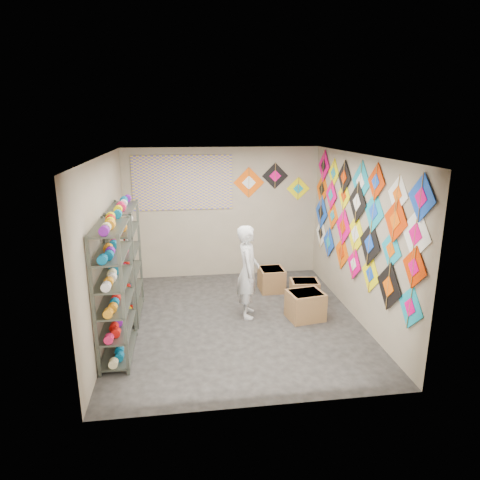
{
  "coord_description": "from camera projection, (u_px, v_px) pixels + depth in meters",
  "views": [
    {
      "loc": [
        -0.83,
        -6.44,
        3.19
      ],
      "look_at": [
        0.1,
        0.3,
        1.3
      ],
      "focal_mm": 32.0,
      "sensor_mm": 36.0,
      "label": 1
    }
  ],
  "objects": [
    {
      "name": "room_walls",
      "position": [
        236.0,
        224.0,
        6.67
      ],
      "size": [
        4.5,
        4.5,
        4.5
      ],
      "color": "tan",
      "rests_on": "ground"
    },
    {
      "name": "poster",
      "position": [
        183.0,
        183.0,
        8.6
      ],
      "size": [
        2.0,
        0.01,
        1.1
      ],
      "primitive_type": "cube",
      "color": "#5A4FAB",
      "rests_on": "room_walls"
    },
    {
      "name": "carton_c",
      "position": [
        271.0,
        279.0,
        8.32
      ],
      "size": [
        0.47,
        0.52,
        0.44
      ],
      "primitive_type": "cube",
      "rotation": [
        0.0,
        0.0,
        0.02
      ],
      "color": "olive",
      "rests_on": "ground"
    },
    {
      "name": "shopkeeper",
      "position": [
        248.0,
        271.0,
        7.1
      ],
      "size": [
        0.67,
        0.53,
        1.57
      ],
      "primitive_type": "imported",
      "rotation": [
        0.0,
        0.0,
        1.44
      ],
      "color": "silver",
      "rests_on": "ground"
    },
    {
      "name": "back_wall_kites",
      "position": [
        270.0,
        182.0,
        8.85
      ],
      "size": [
        1.62,
        0.02,
        0.8
      ],
      "color": "#FF5904",
      "rests_on": "room_walls"
    },
    {
      "name": "string_spools",
      "position": [
        120.0,
        270.0,
        6.41
      ],
      "size": [
        0.12,
        2.36,
        0.12
      ],
      "color": "#E81851",
      "rests_on": "ground"
    },
    {
      "name": "kite_wall_display",
      "position": [
        357.0,
        221.0,
        6.95
      ],
      "size": [
        0.06,
        4.29,
        2.06
      ],
      "color": "#1395AE",
      "rests_on": "room_walls"
    },
    {
      "name": "shelf_rack_front",
      "position": [
        115.0,
        292.0,
        5.81
      ],
      "size": [
        0.4,
        1.1,
        1.9
      ],
      "primitive_type": "cube",
      "color": "#4C5147",
      "rests_on": "ground"
    },
    {
      "name": "shelf_rack_back",
      "position": [
        126.0,
        262.0,
        7.05
      ],
      "size": [
        0.4,
        1.1,
        1.9
      ],
      "primitive_type": "cube",
      "color": "#4C5147",
      "rests_on": "ground"
    },
    {
      "name": "carton_b",
      "position": [
        304.0,
        291.0,
        7.8
      ],
      "size": [
        0.54,
        0.46,
        0.41
      ],
      "primitive_type": "cube",
      "rotation": [
        0.0,
        0.0,
        -0.11
      ],
      "color": "olive",
      "rests_on": "ground"
    },
    {
      "name": "carton_a",
      "position": [
        305.0,
        305.0,
        7.11
      ],
      "size": [
        0.63,
        0.56,
        0.47
      ],
      "primitive_type": "cube",
      "rotation": [
        0.0,
        0.0,
        0.16
      ],
      "color": "olive",
      "rests_on": "ground"
    },
    {
      "name": "ground",
      "position": [
        237.0,
        320.0,
        7.11
      ],
      "size": [
        4.5,
        4.5,
        0.0
      ],
      "primitive_type": "plane",
      "color": "black"
    }
  ]
}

